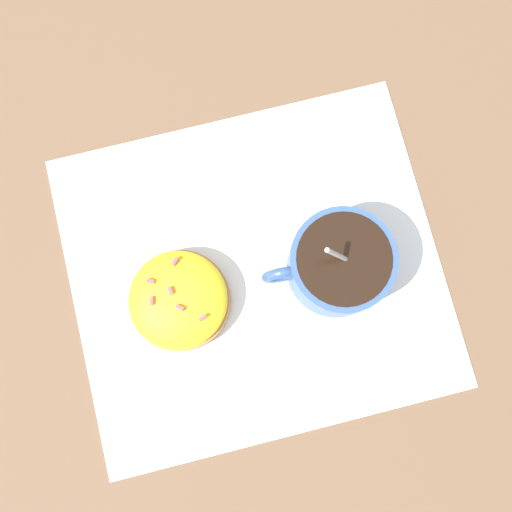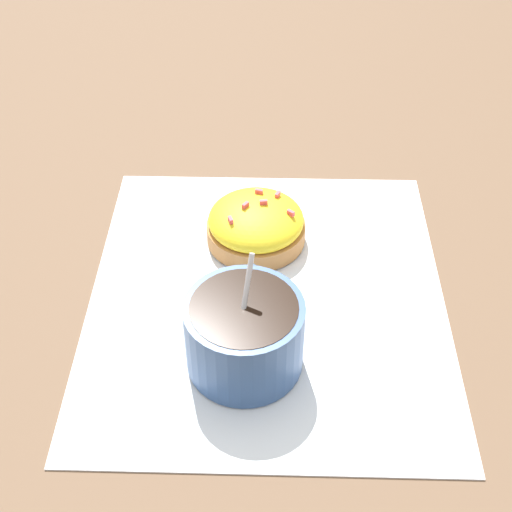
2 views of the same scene
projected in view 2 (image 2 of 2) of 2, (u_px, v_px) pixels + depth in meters
name	position (u px, v px, depth m)	size (l,w,h in m)	color
ground_plane	(267.00, 297.00, 0.61)	(3.00, 3.00, 0.00)	brown
paper_napkin	(267.00, 296.00, 0.61)	(0.34, 0.31, 0.00)	white
coffee_cup	(245.00, 331.00, 0.53)	(0.11, 0.09, 0.10)	#335184
frosted_pastry	(256.00, 224.00, 0.65)	(0.09, 0.09, 0.04)	#B2753D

